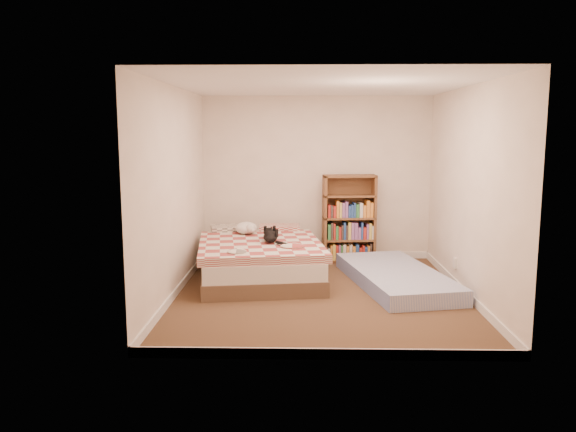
{
  "coord_description": "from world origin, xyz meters",
  "views": [
    {
      "loc": [
        -0.24,
        -6.64,
        1.97
      ],
      "look_at": [
        -0.4,
        0.3,
        0.92
      ],
      "focal_mm": 35.0,
      "sensor_mm": 36.0,
      "label": 1
    }
  ],
  "objects_px": {
    "floor_mattress": "(396,277)",
    "black_cat": "(271,236)",
    "bookshelf": "(349,228)",
    "bed": "(260,258)",
    "white_dog": "(247,228)"
  },
  "relations": [
    {
      "from": "bookshelf",
      "to": "floor_mattress",
      "type": "relative_size",
      "value": 0.6
    },
    {
      "from": "bookshelf",
      "to": "white_dog",
      "type": "xyz_separation_m",
      "value": [
        -1.5,
        -0.59,
        0.1
      ]
    },
    {
      "from": "bed",
      "to": "floor_mattress",
      "type": "height_order",
      "value": "bed"
    },
    {
      "from": "bookshelf",
      "to": "floor_mattress",
      "type": "height_order",
      "value": "bookshelf"
    },
    {
      "from": "bed",
      "to": "bookshelf",
      "type": "height_order",
      "value": "bookshelf"
    },
    {
      "from": "bookshelf",
      "to": "black_cat",
      "type": "height_order",
      "value": "bookshelf"
    },
    {
      "from": "bookshelf",
      "to": "black_cat",
      "type": "bearing_deg",
      "value": -141.32
    },
    {
      "from": "floor_mattress",
      "to": "black_cat",
      "type": "relative_size",
      "value": 3.04
    },
    {
      "from": "floor_mattress",
      "to": "black_cat",
      "type": "height_order",
      "value": "black_cat"
    },
    {
      "from": "bed",
      "to": "black_cat",
      "type": "bearing_deg",
      "value": -45.5
    },
    {
      "from": "floor_mattress",
      "to": "white_dog",
      "type": "bearing_deg",
      "value": 147.23
    },
    {
      "from": "bed",
      "to": "bookshelf",
      "type": "distance_m",
      "value": 1.64
    },
    {
      "from": "bookshelf",
      "to": "floor_mattress",
      "type": "bearing_deg",
      "value": -75.66
    },
    {
      "from": "bookshelf",
      "to": "floor_mattress",
      "type": "xyz_separation_m",
      "value": [
        0.5,
        -1.35,
        -0.4
      ]
    },
    {
      "from": "bed",
      "to": "white_dog",
      "type": "distance_m",
      "value": 0.57
    }
  ]
}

